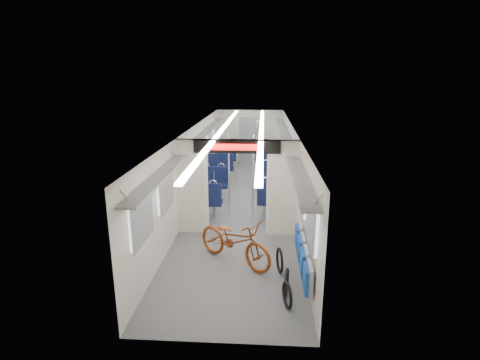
{
  "coord_description": "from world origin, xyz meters",
  "views": [
    {
      "loc": [
        0.6,
        -10.54,
        3.7
      ],
      "look_at": [
        0.02,
        -1.3,
        1.14
      ],
      "focal_mm": 28.0,
      "sensor_mm": 36.0,
      "label": 1
    }
  ],
  "objects_px": {
    "stanchion_far_left": "(237,154)",
    "stanchion_near_right": "(253,179)",
    "bike_hoop_a": "(287,296)",
    "seat_bay_near_right": "(274,187)",
    "flip_bench": "(303,255)",
    "stanchion_far_right": "(257,154)",
    "seat_bay_near_left": "(210,189)",
    "stanchion_near_left": "(229,177)",
    "bike_hoop_b": "(286,284)",
    "bicycle": "(235,240)",
    "seat_bay_far_left": "(224,160)",
    "seat_bay_far_right": "(271,161)",
    "bike_hoop_c": "(280,261)"
  },
  "relations": [
    {
      "from": "seat_bay_near_left",
      "to": "flip_bench",
      "type": "bearing_deg",
      "value": -61.13
    },
    {
      "from": "bike_hoop_c",
      "to": "stanchion_near_left",
      "type": "xyz_separation_m",
      "value": [
        -1.24,
        2.8,
        0.92
      ]
    },
    {
      "from": "seat_bay_near_left",
      "to": "stanchion_near_right",
      "type": "distance_m",
      "value": 1.79
    },
    {
      "from": "stanchion_far_left",
      "to": "stanchion_near_right",
      "type": "bearing_deg",
      "value": -78.75
    },
    {
      "from": "bike_hoop_a",
      "to": "stanchion_far_right",
      "type": "relative_size",
      "value": 0.2
    },
    {
      "from": "stanchion_far_left",
      "to": "bike_hoop_c",
      "type": "bearing_deg",
      "value": -78.03
    },
    {
      "from": "flip_bench",
      "to": "bike_hoop_a",
      "type": "bearing_deg",
      "value": -112.75
    },
    {
      "from": "seat_bay_near_left",
      "to": "stanchion_far_left",
      "type": "height_order",
      "value": "stanchion_far_left"
    },
    {
      "from": "bicycle",
      "to": "bike_hoop_b",
      "type": "distance_m",
      "value": 1.53
    },
    {
      "from": "seat_bay_far_right",
      "to": "seat_bay_far_left",
      "type": "bearing_deg",
      "value": -179.9
    },
    {
      "from": "bike_hoop_c",
      "to": "seat_bay_near_right",
      "type": "height_order",
      "value": "seat_bay_near_right"
    },
    {
      "from": "bicycle",
      "to": "flip_bench",
      "type": "xyz_separation_m",
      "value": [
        1.3,
        -0.75,
        0.09
      ]
    },
    {
      "from": "seat_bay_near_left",
      "to": "bike_hoop_a",
      "type": "bearing_deg",
      "value": -68.09
    },
    {
      "from": "seat_bay_far_right",
      "to": "stanchion_far_right",
      "type": "relative_size",
      "value": 0.89
    },
    {
      "from": "seat_bay_near_left",
      "to": "stanchion_far_right",
      "type": "relative_size",
      "value": 0.89
    },
    {
      "from": "bike_hoop_a",
      "to": "stanchion_far_right",
      "type": "distance_m",
      "value": 7.2
    },
    {
      "from": "bike_hoop_a",
      "to": "bike_hoop_b",
      "type": "relative_size",
      "value": 0.94
    },
    {
      "from": "seat_bay_far_left",
      "to": "stanchion_far_right",
      "type": "xyz_separation_m",
      "value": [
        1.32,
        -1.72,
        0.6
      ]
    },
    {
      "from": "stanchion_far_right",
      "to": "bike_hoop_a",
      "type": "bearing_deg",
      "value": -84.76
    },
    {
      "from": "bike_hoop_b",
      "to": "seat_bay_near_right",
      "type": "height_order",
      "value": "seat_bay_near_right"
    },
    {
      "from": "bike_hoop_b",
      "to": "stanchion_far_right",
      "type": "height_order",
      "value": "stanchion_far_right"
    },
    {
      "from": "flip_bench",
      "to": "stanchion_far_right",
      "type": "relative_size",
      "value": 0.91
    },
    {
      "from": "seat_bay_far_left",
      "to": "stanchion_far_left",
      "type": "height_order",
      "value": "stanchion_far_left"
    },
    {
      "from": "bike_hoop_c",
      "to": "seat_bay_near_left",
      "type": "relative_size",
      "value": 0.25
    },
    {
      "from": "bike_hoop_a",
      "to": "stanchion_near_right",
      "type": "height_order",
      "value": "stanchion_near_right"
    },
    {
      "from": "stanchion_near_left",
      "to": "stanchion_far_right",
      "type": "bearing_deg",
      "value": 78.06
    },
    {
      "from": "bike_hoop_c",
      "to": "seat_bay_far_right",
      "type": "bearing_deg",
      "value": 90.19
    },
    {
      "from": "stanchion_far_right",
      "to": "seat_bay_near_left",
      "type": "bearing_deg",
      "value": -120.91
    },
    {
      "from": "bicycle",
      "to": "seat_bay_near_left",
      "type": "relative_size",
      "value": 0.92
    },
    {
      "from": "bicycle",
      "to": "bike_hoop_b",
      "type": "bearing_deg",
      "value": -100.92
    },
    {
      "from": "bike_hoop_b",
      "to": "seat_bay_near_left",
      "type": "distance_m",
      "value": 4.96
    },
    {
      "from": "flip_bench",
      "to": "stanchion_far_right",
      "type": "bearing_deg",
      "value": 98.66
    },
    {
      "from": "bike_hoop_b",
      "to": "seat_bay_far_left",
      "type": "bearing_deg",
      "value": 103.2
    },
    {
      "from": "bike_hoop_a",
      "to": "seat_bay_near_right",
      "type": "xyz_separation_m",
      "value": [
        -0.1,
        5.16,
        0.36
      ]
    },
    {
      "from": "bicycle",
      "to": "seat_bay_near_left",
      "type": "distance_m",
      "value": 3.54
    },
    {
      "from": "bike_hoop_a",
      "to": "seat_bay_far_left",
      "type": "relative_size",
      "value": 0.22
    },
    {
      "from": "bike_hoop_a",
      "to": "stanchion_near_right",
      "type": "relative_size",
      "value": 0.2
    },
    {
      "from": "bike_hoop_a",
      "to": "bike_hoop_c",
      "type": "xyz_separation_m",
      "value": [
        -0.08,
        1.17,
        0.02
      ]
    },
    {
      "from": "bike_hoop_c",
      "to": "stanchion_near_right",
      "type": "height_order",
      "value": "stanchion_near_right"
    },
    {
      "from": "seat_bay_near_left",
      "to": "stanchion_far_left",
      "type": "bearing_deg",
      "value": 73.67
    },
    {
      "from": "seat_bay_near_left",
      "to": "seat_bay_near_right",
      "type": "bearing_deg",
      "value": 7.66
    },
    {
      "from": "seat_bay_near_right",
      "to": "seat_bay_far_left",
      "type": "relative_size",
      "value": 1.07
    },
    {
      "from": "bike_hoop_b",
      "to": "seat_bay_far_left",
      "type": "xyz_separation_m",
      "value": [
        -1.98,
        8.46,
        0.33
      ]
    },
    {
      "from": "stanchion_far_left",
      "to": "bike_hoop_a",
      "type": "bearing_deg",
      "value": -79.36
    },
    {
      "from": "stanchion_far_left",
      "to": "flip_bench",
      "type": "bearing_deg",
      "value": -75.42
    },
    {
      "from": "bike_hoop_c",
      "to": "stanchion_near_left",
      "type": "distance_m",
      "value": 3.2
    },
    {
      "from": "stanchion_near_right",
      "to": "seat_bay_far_right",
      "type": "bearing_deg",
      "value": 83.39
    },
    {
      "from": "stanchion_near_left",
      "to": "stanchion_far_right",
      "type": "relative_size",
      "value": 1.0
    },
    {
      "from": "bicycle",
      "to": "seat_bay_near_right",
      "type": "height_order",
      "value": "seat_bay_near_right"
    },
    {
      "from": "seat_bay_far_right",
      "to": "stanchion_far_left",
      "type": "height_order",
      "value": "stanchion_far_left"
    }
  ]
}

